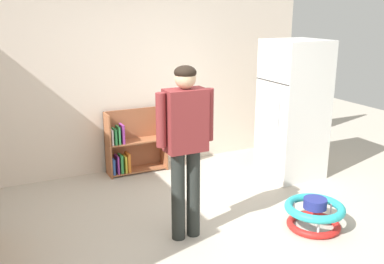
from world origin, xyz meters
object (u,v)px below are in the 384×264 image
Objects in this scene: baby_walker at (314,213)px; standing_person at (186,138)px; bookshelf at (131,146)px; refrigerator at (293,110)px.

standing_person is at bearing 161.64° from baby_walker.
bookshelf is 2.61m from baby_walker.
bookshelf is 2.03m from standing_person.
refrigerator reaches higher than baby_walker.
refrigerator is 1.06× the size of standing_person.
refrigerator reaches higher than standing_person.
standing_person reaches higher than baby_walker.
standing_person is at bearing -92.82° from bookshelf.
standing_person is at bearing -155.27° from refrigerator.
refrigerator is 2.09× the size of bookshelf.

